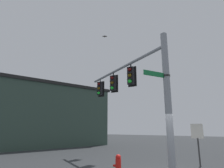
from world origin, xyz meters
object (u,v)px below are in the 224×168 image
traffic_light_mid_outer (100,89)px  historical_marker (198,138)px  street_name_sign (161,75)px  fire_hydrant (118,165)px  traffic_light_mid_inner (113,83)px  bird_flying (105,36)px  traffic_light_nearest_pole (131,76)px

traffic_light_mid_outer → historical_marker: (-6.73, 0.74, -3.47)m
street_name_sign → fire_hydrant: (1.86, 0.56, -3.78)m
street_name_sign → traffic_light_mid_outer: bearing=-33.3°
traffic_light_mid_inner → traffic_light_mid_outer: (1.82, -1.08, 0.00)m
traffic_light_mid_inner → bird_flying: 3.54m
historical_marker → traffic_light_mid_inner: bearing=4.0°
traffic_light_mid_outer → bird_flying: size_ratio=4.47×
traffic_light_mid_inner → historical_marker: (-4.91, -0.35, -3.47)m
traffic_light_mid_inner → historical_marker: 6.02m
traffic_light_mid_inner → historical_marker: traffic_light_mid_inner is taller
traffic_light_mid_inner → bird_flying: bearing=25.2°
traffic_light_mid_inner → traffic_light_mid_outer: size_ratio=1.00×
traffic_light_nearest_pole → traffic_light_mid_inner: 2.12m
traffic_light_mid_outer → historical_marker: bearing=173.7°
traffic_light_mid_outer → street_name_sign: traffic_light_mid_outer is taller
traffic_light_mid_inner → historical_marker: bearing=-176.0°
traffic_light_nearest_pole → traffic_light_mid_inner: same height
fire_hydrant → traffic_light_nearest_pole: bearing=-81.1°
street_name_sign → historical_marker: bearing=-105.7°
traffic_light_nearest_pole → traffic_light_mid_inner: bearing=-30.8°
bird_flying → historical_marker: size_ratio=0.14×
fire_hydrant → traffic_light_mid_inner: bearing=-56.9°
fire_hydrant → historical_marker: (-2.74, -3.68, 0.99)m
traffic_light_mid_inner → bird_flying: size_ratio=4.47×
traffic_light_mid_inner → fire_hydrant: bearing=123.1°
traffic_light_nearest_pole → bird_flying: bird_flying is taller
traffic_light_mid_inner → street_name_sign: 4.94m
traffic_light_nearest_pole → street_name_sign: bearing=142.8°
traffic_light_nearest_pole → street_name_sign: 2.86m
traffic_light_nearest_pole → fire_hydrant: 5.00m
traffic_light_nearest_pole → traffic_light_mid_inner: (1.82, -1.08, 0.00)m
bird_flying → fire_hydrant: bird_flying is taller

